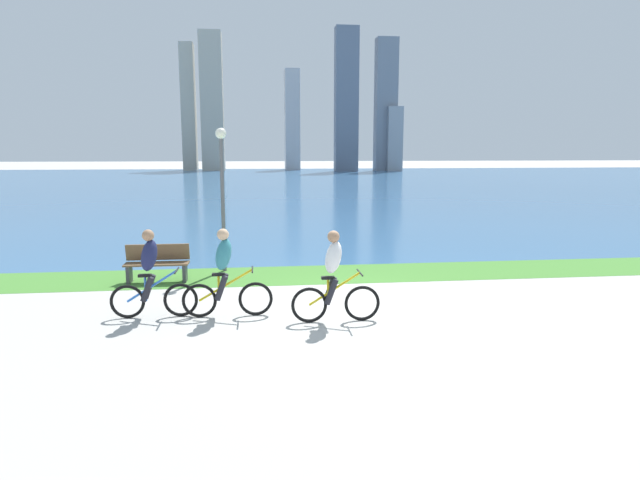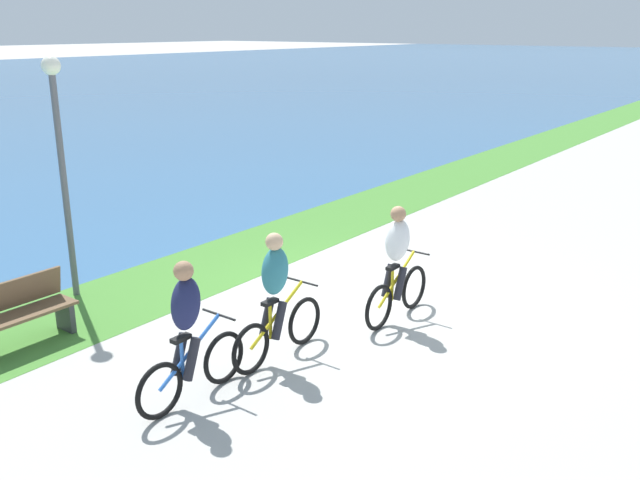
% 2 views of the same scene
% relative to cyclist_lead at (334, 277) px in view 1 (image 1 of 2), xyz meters
% --- Properties ---
extents(ground_plane, '(300.00, 300.00, 0.00)m').
position_rel_cyclist_lead_xyz_m(ground_plane, '(0.51, 1.11, -0.84)').
color(ground_plane, '#B2AFA8').
extents(grass_strip_bayside, '(120.00, 2.12, 0.01)m').
position_rel_cyclist_lead_xyz_m(grass_strip_bayside, '(0.51, 3.84, -0.84)').
color(grass_strip_bayside, '#478433').
rests_on(grass_strip_bayside, ground).
extents(bay_water_surface, '(300.00, 79.46, 0.00)m').
position_rel_cyclist_lead_xyz_m(bay_water_surface, '(0.51, 44.63, -0.84)').
color(bay_water_surface, '#386693').
rests_on(bay_water_surface, ground).
extents(cyclist_lead, '(1.65, 0.52, 1.71)m').
position_rel_cyclist_lead_xyz_m(cyclist_lead, '(0.00, 0.00, 0.00)').
color(cyclist_lead, black).
rests_on(cyclist_lead, ground).
extents(cyclist_trailing, '(1.71, 0.52, 1.69)m').
position_rel_cyclist_lead_xyz_m(cyclist_trailing, '(-2.00, 0.56, -0.00)').
color(cyclist_trailing, black).
rests_on(cyclist_trailing, ground).
extents(cyclist_distant_rear, '(1.63, 0.52, 1.69)m').
position_rel_cyclist_lead_xyz_m(cyclist_distant_rear, '(-3.37, 0.66, -0.00)').
color(cyclist_distant_rear, black).
rests_on(cyclist_distant_rear, ground).
extents(bench_near_path, '(1.50, 0.47, 0.90)m').
position_rel_cyclist_lead_xyz_m(bench_near_path, '(-3.78, 3.55, -0.39)').
color(bench_near_path, brown).
rests_on(bench_near_path, ground).
extents(lamppost_tall, '(0.28, 0.28, 3.69)m').
position_rel_cyclist_lead_xyz_m(lamppost_tall, '(-2.24, 4.56, 1.59)').
color(lamppost_tall, '#595960').
rests_on(lamppost_tall, ground).
extents(city_skyline_far_shore, '(33.60, 10.34, 21.01)m').
position_rel_cyclist_lead_xyz_m(city_skyline_far_shore, '(4.17, 75.95, 8.49)').
color(city_skyline_far_shore, '#ADA899').
rests_on(city_skyline_far_shore, ground).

